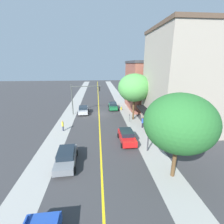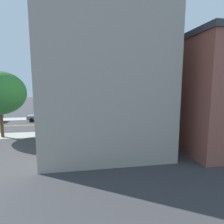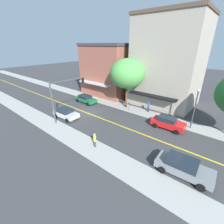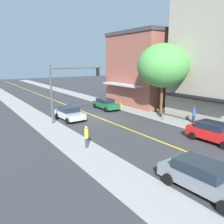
{
  "view_description": "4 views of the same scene",
  "coord_description": "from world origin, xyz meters",
  "px_view_note": "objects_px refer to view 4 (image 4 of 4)",
  "views": [
    {
      "loc": [
        0.19,
        31.04,
        10.06
      ],
      "look_at": [
        -2.4,
        3.34,
        1.47
      ],
      "focal_mm": 25.12,
      "sensor_mm": 36.0,
      "label": 1
    },
    {
      "loc": [
        -30.92,
        10.21,
        6.27
      ],
      "look_at": [
        -2.22,
        5.14,
        2.06
      ],
      "focal_mm": 30.63,
      "sensor_mm": 36.0,
      "label": 2
    },
    {
      "loc": [
        15.49,
        18.39,
        10.47
      ],
      "look_at": [
        -0.61,
        5.07,
        1.33
      ],
      "focal_mm": 24.86,
      "sensor_mm": 36.0,
      "label": 3
    },
    {
      "loc": [
        13.39,
        22.95,
        6.45
      ],
      "look_at": [
        -0.04,
        2.67,
        1.16
      ],
      "focal_mm": 37.54,
      "sensor_mm": 36.0,
      "label": 4
    }
  ],
  "objects_px": {
    "fire_hydrant": "(121,106)",
    "parking_meter": "(163,112)",
    "silver_sedan_right_curb": "(69,113)",
    "grey_sedan_right_curb": "(204,177)",
    "traffic_light_mast": "(69,83)",
    "red_sedan_left_curb": "(214,132)",
    "pedestrian_blue_shirt": "(194,114)",
    "street_tree_left_near": "(163,66)",
    "green_sedan_left_curb": "(106,104)",
    "pedestrian_yellow_shirt": "(86,136)"
  },
  "relations": [
    {
      "from": "red_sedan_left_curb",
      "to": "green_sedan_left_curb",
      "type": "xyz_separation_m",
      "value": [
        0.24,
        -16.17,
        -0.08
      ]
    },
    {
      "from": "silver_sedan_right_curb",
      "to": "pedestrian_blue_shirt",
      "type": "bearing_deg",
      "value": 47.24
    },
    {
      "from": "traffic_light_mast",
      "to": "red_sedan_left_curb",
      "type": "bearing_deg",
      "value": -61.89
    },
    {
      "from": "silver_sedan_right_curb",
      "to": "pedestrian_yellow_shirt",
      "type": "xyz_separation_m",
      "value": [
        2.42,
        8.77,
        0.13
      ]
    },
    {
      "from": "traffic_light_mast",
      "to": "red_sedan_left_curb",
      "type": "relative_size",
      "value": 1.42
    },
    {
      "from": "parking_meter",
      "to": "green_sedan_left_curb",
      "type": "xyz_separation_m",
      "value": [
        2.16,
        -8.66,
        -0.15
      ]
    },
    {
      "from": "traffic_light_mast",
      "to": "street_tree_left_near",
      "type": "bearing_deg",
      "value": -23.02
    },
    {
      "from": "pedestrian_blue_shirt",
      "to": "pedestrian_yellow_shirt",
      "type": "bearing_deg",
      "value": -77.8
    },
    {
      "from": "parking_meter",
      "to": "grey_sedan_right_curb",
      "type": "relative_size",
      "value": 0.29
    },
    {
      "from": "silver_sedan_right_curb",
      "to": "red_sedan_left_curb",
      "type": "bearing_deg",
      "value": 24.38
    },
    {
      "from": "red_sedan_left_curb",
      "to": "pedestrian_yellow_shirt",
      "type": "height_order",
      "value": "pedestrian_yellow_shirt"
    },
    {
      "from": "red_sedan_left_curb",
      "to": "silver_sedan_right_curb",
      "type": "xyz_separation_m",
      "value": [
        6.8,
        -13.32,
        -0.05
      ]
    },
    {
      "from": "traffic_light_mast",
      "to": "pedestrian_yellow_shirt",
      "type": "relative_size",
      "value": 3.6
    },
    {
      "from": "grey_sedan_right_curb",
      "to": "pedestrian_blue_shirt",
      "type": "relative_size",
      "value": 2.6
    },
    {
      "from": "red_sedan_left_curb",
      "to": "pedestrian_yellow_shirt",
      "type": "bearing_deg",
      "value": -117.58
    },
    {
      "from": "street_tree_left_near",
      "to": "parking_meter",
      "type": "distance_m",
      "value": 5.29
    },
    {
      "from": "red_sedan_left_curb",
      "to": "pedestrian_yellow_shirt",
      "type": "relative_size",
      "value": 2.54
    },
    {
      "from": "traffic_light_mast",
      "to": "green_sedan_left_curb",
      "type": "relative_size",
      "value": 1.32
    },
    {
      "from": "traffic_light_mast",
      "to": "pedestrian_yellow_shirt",
      "type": "bearing_deg",
      "value": -105.34
    },
    {
      "from": "fire_hydrant",
      "to": "pedestrian_yellow_shirt",
      "type": "relative_size",
      "value": 0.46
    },
    {
      "from": "street_tree_left_near",
      "to": "green_sedan_left_curb",
      "type": "relative_size",
      "value": 1.81
    },
    {
      "from": "traffic_light_mast",
      "to": "silver_sedan_right_curb",
      "type": "xyz_separation_m",
      "value": [
        -0.12,
        -0.37,
        -3.44
      ]
    },
    {
      "from": "pedestrian_yellow_shirt",
      "to": "fire_hydrant",
      "type": "bearing_deg",
      "value": -53.51
    },
    {
      "from": "traffic_light_mast",
      "to": "grey_sedan_right_curb",
      "type": "height_order",
      "value": "traffic_light_mast"
    },
    {
      "from": "fire_hydrant",
      "to": "pedestrian_blue_shirt",
      "type": "xyz_separation_m",
      "value": [
        -1.92,
        10.51,
        0.6
      ]
    },
    {
      "from": "fire_hydrant",
      "to": "pedestrian_blue_shirt",
      "type": "height_order",
      "value": "pedestrian_blue_shirt"
    },
    {
      "from": "traffic_light_mast",
      "to": "green_sedan_left_curb",
      "type": "xyz_separation_m",
      "value": [
        -6.68,
        -3.23,
        -3.46
      ]
    },
    {
      "from": "street_tree_left_near",
      "to": "silver_sedan_right_curb",
      "type": "relative_size",
      "value": 2.0
    },
    {
      "from": "street_tree_left_near",
      "to": "pedestrian_blue_shirt",
      "type": "relative_size",
      "value": 4.62
    },
    {
      "from": "street_tree_left_near",
      "to": "red_sedan_left_curb",
      "type": "xyz_separation_m",
      "value": [
        2.86,
        8.79,
        -5.13
      ]
    },
    {
      "from": "street_tree_left_near",
      "to": "traffic_light_mast",
      "type": "height_order",
      "value": "street_tree_left_near"
    },
    {
      "from": "traffic_light_mast",
      "to": "pedestrian_blue_shirt",
      "type": "distance_m",
      "value": 13.69
    },
    {
      "from": "street_tree_left_near",
      "to": "silver_sedan_right_curb",
      "type": "height_order",
      "value": "street_tree_left_near"
    },
    {
      "from": "parking_meter",
      "to": "red_sedan_left_curb",
      "type": "height_order",
      "value": "red_sedan_left_curb"
    },
    {
      "from": "parking_meter",
      "to": "pedestrian_blue_shirt",
      "type": "distance_m",
      "value": 3.26
    },
    {
      "from": "fire_hydrant",
      "to": "red_sedan_left_curb",
      "type": "relative_size",
      "value": 0.18
    },
    {
      "from": "fire_hydrant",
      "to": "pedestrian_yellow_shirt",
      "type": "xyz_separation_m",
      "value": [
        10.79,
        10.63,
        0.54
      ]
    },
    {
      "from": "green_sedan_left_curb",
      "to": "silver_sedan_right_curb",
      "type": "relative_size",
      "value": 1.11
    },
    {
      "from": "grey_sedan_right_curb",
      "to": "silver_sedan_right_curb",
      "type": "bearing_deg",
      "value": 176.05
    },
    {
      "from": "parking_meter",
      "to": "grey_sedan_right_curb",
      "type": "bearing_deg",
      "value": 52.18
    },
    {
      "from": "street_tree_left_near",
      "to": "parking_meter",
      "type": "height_order",
      "value": "street_tree_left_near"
    },
    {
      "from": "fire_hydrant",
      "to": "parking_meter",
      "type": "xyz_separation_m",
      "value": [
        -0.37,
        7.65,
        0.53
      ]
    },
    {
      "from": "red_sedan_left_curb",
      "to": "green_sedan_left_curb",
      "type": "height_order",
      "value": "red_sedan_left_curb"
    },
    {
      "from": "street_tree_left_near",
      "to": "green_sedan_left_curb",
      "type": "bearing_deg",
      "value": -67.24
    },
    {
      "from": "grey_sedan_right_curb",
      "to": "pedestrian_blue_shirt",
      "type": "distance_m",
      "value": 13.8
    },
    {
      "from": "fire_hydrant",
      "to": "traffic_light_mast",
      "type": "xyz_separation_m",
      "value": [
        8.48,
        2.22,
        3.84
      ]
    },
    {
      "from": "silver_sedan_right_curb",
      "to": "grey_sedan_right_curb",
      "type": "xyz_separation_m",
      "value": [
        0.33,
        17.47,
        0.02
      ]
    },
    {
      "from": "green_sedan_left_curb",
      "to": "pedestrian_yellow_shirt",
      "type": "xyz_separation_m",
      "value": [
        8.99,
        11.63,
        0.16
      ]
    },
    {
      "from": "silver_sedan_right_curb",
      "to": "grey_sedan_right_curb",
      "type": "bearing_deg",
      "value": -3.75
    },
    {
      "from": "traffic_light_mast",
      "to": "pedestrian_blue_shirt",
      "type": "height_order",
      "value": "traffic_light_mast"
    }
  ]
}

